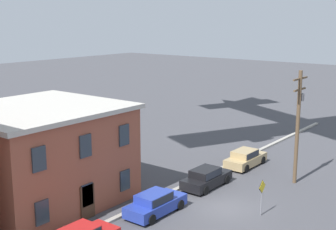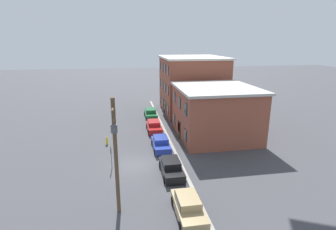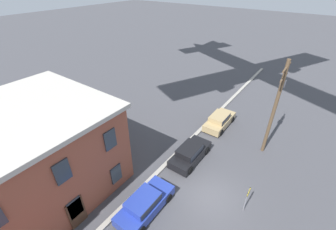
# 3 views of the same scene
# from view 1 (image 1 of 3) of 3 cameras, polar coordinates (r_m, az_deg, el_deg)

# --- Properties ---
(ground_plane) EXTENTS (200.00, 200.00, 0.00)m
(ground_plane) POSITION_cam_1_polar(r_m,az_deg,el_deg) (31.62, 7.20, -11.14)
(ground_plane) COLOR #424247
(kerb_strip) EXTENTS (56.00, 0.36, 0.16)m
(kerb_strip) POSITION_cam_1_polar(r_m,az_deg,el_deg) (33.92, 0.58, -9.28)
(kerb_strip) COLOR #9E998E
(kerb_strip) RESTS_ON ground_plane
(apartment_midblock) EXTENTS (10.66, 9.80, 6.55)m
(apartment_midblock) POSITION_cam_1_polar(r_m,az_deg,el_deg) (32.57, -15.52, -4.67)
(apartment_midblock) COLOR brown
(apartment_midblock) RESTS_ON ground_plane
(car_blue) EXTENTS (4.40, 1.92, 1.43)m
(car_blue) POSITION_cam_1_polar(r_m,az_deg,el_deg) (30.21, -1.59, -10.63)
(car_blue) COLOR #233899
(car_blue) RESTS_ON ground_plane
(car_black) EXTENTS (4.40, 1.92, 1.43)m
(car_black) POSITION_cam_1_polar(r_m,az_deg,el_deg) (34.85, 4.67, -7.56)
(car_black) COLOR black
(car_black) RESTS_ON ground_plane
(car_tan) EXTENTS (4.40, 1.92, 1.43)m
(car_tan) POSITION_cam_1_polar(r_m,az_deg,el_deg) (39.92, 9.40, -5.16)
(car_tan) COLOR tan
(car_tan) RESTS_ON ground_plane
(caution_sign) EXTENTS (0.88, 0.08, 2.35)m
(caution_sign) POSITION_cam_1_polar(r_m,az_deg,el_deg) (30.25, 11.37, -9.20)
(caution_sign) COLOR slate
(caution_sign) RESTS_ON ground_plane
(utility_pole) EXTENTS (2.40, 0.44, 8.54)m
(utility_pole) POSITION_cam_1_polar(r_m,az_deg,el_deg) (35.84, 15.58, -0.68)
(utility_pole) COLOR brown
(utility_pole) RESTS_ON ground_plane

